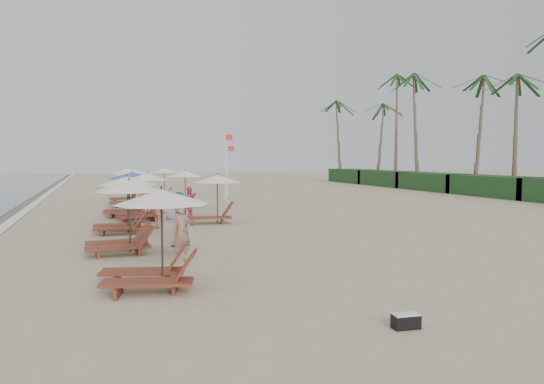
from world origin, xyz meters
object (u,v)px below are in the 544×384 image
object	(u,v)px
inland_station_0	(213,196)
beachgoer_far_a	(190,203)
inland_station_1	(182,185)
lounger_station_1	(122,217)
lounger_station_5	(128,188)
flag_pole_near	(226,162)
lounger_station_0	(151,241)
inland_station_2	(162,178)
lounger_station_2	(122,204)
beachgoer_near	(182,233)
beachgoer_mid_b	(159,209)
duffel_bag	(406,321)
lounger_station_4	(128,194)
lounger_station_3	(142,199)
lounger_station_6	(126,183)
beachgoer_mid_a	(178,219)

from	to	relation	value
inland_station_0	beachgoer_far_a	distance (m)	1.67
inland_station_1	lounger_station_1	bearing A→B (deg)	-106.89
lounger_station_5	flag_pole_near	distance (m)	7.58
lounger_station_1	inland_station_1	distance (m)	14.20
lounger_station_0	inland_station_2	size ratio (longest dim) A/B	1.06
inland_station_0	lounger_station_2	bearing A→B (deg)	-158.52
lounger_station_2	beachgoer_near	world-z (taller)	lounger_station_2
beachgoer_near	beachgoer_mid_b	xyz separation A→B (m)	(0.18, 7.20, -0.01)
inland_station_1	lounger_station_2	bearing A→B (deg)	-113.08
beachgoer_mid_b	flag_pole_near	bearing A→B (deg)	-53.23
inland_station_2	duffel_bag	size ratio (longest dim) A/B	4.94
lounger_station_4	inland_station_2	bearing A→B (deg)	74.62
lounger_station_0	lounger_station_5	xyz separation A→B (m)	(0.66, 20.06, 0.02)
lounger_station_3	beachgoer_mid_b	xyz separation A→B (m)	(0.46, -3.00, -0.17)
beachgoer_far_a	flag_pole_near	world-z (taller)	flag_pole_near
lounger_station_2	lounger_station_4	size ratio (longest dim) A/B	0.94
flag_pole_near	lounger_station_4	bearing A→B (deg)	-131.56
inland_station_0	lounger_station_6	bearing A→B (deg)	103.87
beachgoer_mid_b	beachgoer_far_a	world-z (taller)	beachgoer_mid_b
beachgoer_near	duffel_bag	size ratio (longest dim) A/B	3.36
inland_station_2	lounger_station_1	bearing A→B (deg)	-100.34
lounger_station_3	beachgoer_mid_b	bearing A→B (deg)	-81.20
beachgoer_mid_a	lounger_station_1	bearing A→B (deg)	-10.24
lounger_station_5	lounger_station_6	xyz separation A→B (m)	(0.03, 3.53, 0.18)
flag_pole_near	inland_station_1	bearing A→B (deg)	-130.21
beachgoer_mid_b	inland_station_0	bearing A→B (deg)	-97.97
beachgoer_near	beachgoer_mid_b	world-z (taller)	beachgoer_near
inland_station_2	flag_pole_near	xyz separation A→B (m)	(4.04, -3.40, 1.20)
lounger_station_4	lounger_station_5	world-z (taller)	lounger_station_5
lounger_station_6	beachgoer_near	bearing A→B (deg)	-88.82
beachgoer_far_a	beachgoer_near	bearing A→B (deg)	25.85
lounger_station_1	inland_station_0	xyz separation A→B (m)	(4.30, 6.01, 0.15)
lounger_station_0	flag_pole_near	bearing A→B (deg)	71.77
inland_station_2	beachgoer_far_a	xyz separation A→B (m)	(-0.45, -14.14, -0.67)
beachgoer_mid_a	flag_pole_near	world-z (taller)	flag_pole_near
inland_station_0	duffel_bag	world-z (taller)	inland_station_0
lounger_station_3	lounger_station_4	bearing A→B (deg)	105.46
lounger_station_6	inland_station_0	distance (m)	13.23
inland_station_0	beachgoer_far_a	world-z (taller)	inland_station_0
flag_pole_near	lounger_station_1	bearing A→B (deg)	-113.72
lounger_station_3	beachgoer_near	bearing A→B (deg)	-88.42
lounger_station_6	beachgoer_mid_b	size ratio (longest dim) A/B	1.52
lounger_station_5	inland_station_2	size ratio (longest dim) A/B	1.01
inland_station_0	beachgoer_far_a	bearing A→B (deg)	120.89
lounger_station_1	flag_pole_near	world-z (taller)	flag_pole_near
lounger_station_3	lounger_station_4	distance (m)	1.98
beachgoer_mid_b	flag_pole_near	xyz separation A→B (m)	(6.22, 13.04, 1.84)
lounger_station_4	beachgoer_mid_b	world-z (taller)	lounger_station_4
lounger_station_4	beachgoer_near	distance (m)	12.14
lounger_station_3	duffel_bag	xyz separation A→B (m)	(3.13, -17.22, -0.88)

